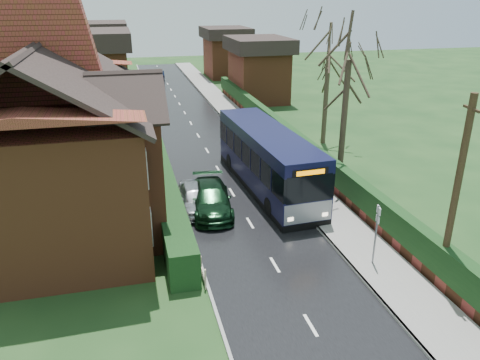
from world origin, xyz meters
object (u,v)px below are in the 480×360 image
object	(u,v)px
bus	(267,160)
telegraph_pole	(455,196)
bus_stop_sign	(377,227)
brick_house	(59,136)
car_silver	(195,198)
car_green	(211,199)

from	to	relation	value
bus	telegraph_pole	size ratio (longest dim) A/B	1.51
bus_stop_sign	telegraph_pole	size ratio (longest dim) A/B	0.36
bus	telegraph_pole	bearing A→B (deg)	-75.44
brick_house	car_silver	size ratio (longest dim) A/B	3.68
car_green	brick_house	bearing A→B (deg)	178.52
car_green	bus_stop_sign	size ratio (longest dim) A/B	1.77
brick_house	car_silver	xyz separation A→B (m)	(6.34, -0.45, -3.70)
brick_house	telegraph_pole	world-z (taller)	brick_house
brick_house	bus_stop_sign	distance (m)	15.14
brick_house	car_green	distance (m)	8.07
car_green	telegraph_pole	world-z (taller)	telegraph_pole
bus_stop_sign	car_silver	bearing A→B (deg)	145.56
telegraph_pole	car_silver	bearing A→B (deg)	140.75
car_silver	bus_stop_sign	size ratio (longest dim) A/B	1.43
car_silver	car_green	distance (m)	0.92
brick_house	telegraph_pole	distance (m)	17.52
bus	car_green	distance (m)	4.62
brick_house	bus_stop_sign	size ratio (longest dim) A/B	5.26
bus_stop_sign	telegraph_pole	world-z (taller)	telegraph_pole
brick_house	bus	xyz separation A→B (m)	(10.94, 1.52, -2.65)
telegraph_pole	bus	bearing A→B (deg)	117.10
bus	car_green	xyz separation A→B (m)	(-3.80, -2.43, -1.01)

